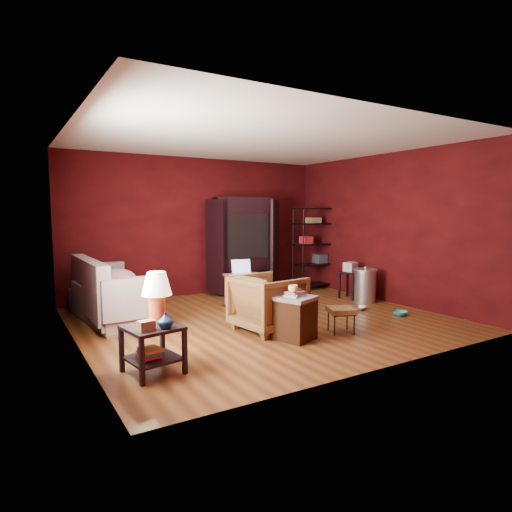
{
  "coord_description": "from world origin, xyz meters",
  "views": [
    {
      "loc": [
        -3.53,
        -5.68,
        1.72
      ],
      "look_at": [
        0.0,
        0.2,
        1.0
      ],
      "focal_mm": 30.0,
      "sensor_mm": 36.0,
      "label": 1
    }
  ],
  "objects_px": {
    "hamper": "(295,317)",
    "laptop_desk": "(244,278)",
    "armchair": "(268,300)",
    "wire_shelving": "(314,245)",
    "tv_armoire": "(242,243)",
    "sofa": "(110,296)",
    "side_table": "(155,312)"
  },
  "relations": [
    {
      "from": "hamper",
      "to": "laptop_desk",
      "type": "relative_size",
      "value": 0.81
    },
    {
      "from": "armchair",
      "to": "wire_shelving",
      "type": "relative_size",
      "value": 0.5
    },
    {
      "from": "hamper",
      "to": "tv_armoire",
      "type": "distance_m",
      "value": 3.53
    },
    {
      "from": "armchair",
      "to": "laptop_desk",
      "type": "distance_m",
      "value": 1.68
    },
    {
      "from": "sofa",
      "to": "laptop_desk",
      "type": "relative_size",
      "value": 2.41
    },
    {
      "from": "wire_shelving",
      "to": "laptop_desk",
      "type": "bearing_deg",
      "value": -163.37
    },
    {
      "from": "sofa",
      "to": "wire_shelving",
      "type": "xyz_separation_m",
      "value": [
        4.49,
        0.53,
        0.59
      ]
    },
    {
      "from": "tv_armoire",
      "to": "hamper",
      "type": "bearing_deg",
      "value": -93.95
    },
    {
      "from": "hamper",
      "to": "laptop_desk",
      "type": "bearing_deg",
      "value": 78.75
    },
    {
      "from": "armchair",
      "to": "laptop_desk",
      "type": "bearing_deg",
      "value": -25.45
    },
    {
      "from": "armchair",
      "to": "wire_shelving",
      "type": "xyz_separation_m",
      "value": [
        2.66,
        2.3,
        0.54
      ]
    },
    {
      "from": "side_table",
      "to": "armchair",
      "type": "bearing_deg",
      "value": 20.35
    },
    {
      "from": "laptop_desk",
      "to": "tv_armoire",
      "type": "relative_size",
      "value": 0.41
    },
    {
      "from": "armchair",
      "to": "laptop_desk",
      "type": "relative_size",
      "value": 1.07
    },
    {
      "from": "side_table",
      "to": "hamper",
      "type": "bearing_deg",
      "value": 4.1
    },
    {
      "from": "side_table",
      "to": "laptop_desk",
      "type": "xyz_separation_m",
      "value": [
        2.39,
        2.31,
        -0.13
      ]
    },
    {
      "from": "sofa",
      "to": "hamper",
      "type": "xyz_separation_m",
      "value": [
        1.9,
        -2.33,
        -0.09
      ]
    },
    {
      "from": "laptop_desk",
      "to": "tv_armoire",
      "type": "distance_m",
      "value": 1.38
    },
    {
      "from": "wire_shelving",
      "to": "hamper",
      "type": "bearing_deg",
      "value": -133.26
    },
    {
      "from": "armchair",
      "to": "sofa",
      "type": "bearing_deg",
      "value": 37.77
    },
    {
      "from": "laptop_desk",
      "to": "wire_shelving",
      "type": "height_order",
      "value": "wire_shelving"
    },
    {
      "from": "laptop_desk",
      "to": "hamper",
      "type": "bearing_deg",
      "value": -90.33
    },
    {
      "from": "tv_armoire",
      "to": "side_table",
      "type": "bearing_deg",
      "value": -117.6
    },
    {
      "from": "armchair",
      "to": "hamper",
      "type": "distance_m",
      "value": 0.58
    },
    {
      "from": "sofa",
      "to": "tv_armoire",
      "type": "relative_size",
      "value": 1.0
    },
    {
      "from": "sofa",
      "to": "wire_shelving",
      "type": "distance_m",
      "value": 4.56
    },
    {
      "from": "side_table",
      "to": "hamper",
      "type": "distance_m",
      "value": 1.99
    },
    {
      "from": "armchair",
      "to": "tv_armoire",
      "type": "xyz_separation_m",
      "value": [
        1.1,
        2.73,
        0.6
      ]
    },
    {
      "from": "sofa",
      "to": "armchair",
      "type": "bearing_deg",
      "value": -139.94
    },
    {
      "from": "armchair",
      "to": "tv_armoire",
      "type": "distance_m",
      "value": 3.01
    },
    {
      "from": "side_table",
      "to": "hamper",
      "type": "xyz_separation_m",
      "value": [
        1.96,
        0.14,
        -0.34
      ]
    },
    {
      "from": "hamper",
      "to": "wire_shelving",
      "type": "xyz_separation_m",
      "value": [
        2.59,
        2.86,
        0.68
      ]
    }
  ]
}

